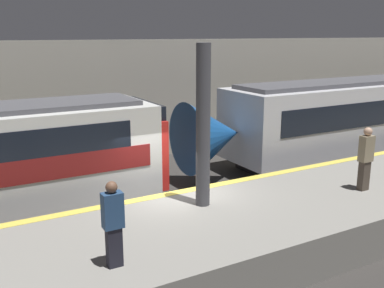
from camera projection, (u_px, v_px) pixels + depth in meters
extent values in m
plane|color=#33302D|center=(175.00, 227.00, 12.81)|extent=(120.00, 120.00, 0.00)
cube|color=gray|center=(215.00, 238.00, 10.91)|extent=(40.00, 4.18, 1.09)
cube|color=#EAD14C|center=(178.00, 192.00, 12.42)|extent=(40.00, 0.30, 0.01)
cube|color=#B2AD9E|center=(93.00, 104.00, 18.29)|extent=(50.00, 0.15, 5.12)
cylinder|color=#47474C|center=(203.00, 127.00, 11.07)|extent=(0.36, 0.36, 4.07)
cone|color=#195199|center=(213.00, 136.00, 16.13)|extent=(2.20, 2.59, 2.59)
sphere|color=#F2EFCC|center=(190.00, 150.00, 15.78)|extent=(0.20, 0.20, 0.20)
cube|color=red|center=(146.00, 147.00, 14.90)|extent=(0.25, 2.90, 2.18)
cube|color=black|center=(145.00, 114.00, 14.64)|extent=(0.25, 2.61, 0.87)
sphere|color=#EA4C42|center=(159.00, 162.00, 14.51)|extent=(0.18, 0.18, 0.18)
sphere|color=#EA4C42|center=(143.00, 153.00, 15.63)|extent=(0.18, 0.18, 0.18)
cube|color=#473D33|center=(364.00, 176.00, 12.53)|extent=(0.28, 0.20, 0.84)
cube|color=gray|center=(366.00, 149.00, 12.34)|extent=(0.38, 0.24, 0.73)
sphere|color=tan|center=(368.00, 132.00, 12.23)|extent=(0.24, 0.24, 0.24)
cube|color=black|center=(114.00, 247.00, 8.43)|extent=(0.28, 0.20, 0.78)
cube|color=navy|center=(113.00, 210.00, 8.25)|extent=(0.38, 0.24, 0.68)
sphere|color=brown|center=(111.00, 187.00, 8.14)|extent=(0.22, 0.22, 0.22)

